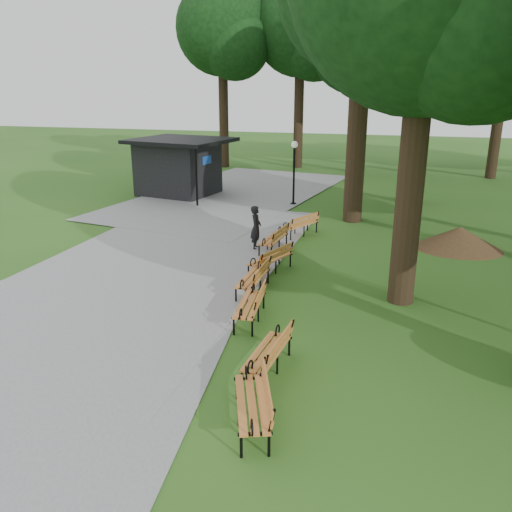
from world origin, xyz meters
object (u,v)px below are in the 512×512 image
(bench_3, at_px, (253,278))
(bench_4, at_px, (270,259))
(lamp_post, at_px, (294,159))
(dirt_mound, at_px, (459,238))
(person, at_px, (256,228))
(bench_1, at_px, (267,353))
(bench_6, at_px, (300,225))
(bench_5, at_px, (273,239))
(bench_0, at_px, (252,403))
(bench_2, at_px, (249,305))
(kiosk, at_px, (178,167))

(bench_3, xyz_separation_m, bench_4, (0.07, 1.76, 0.00))
(lamp_post, relative_size, dirt_mound, 1.19)
(person, distance_m, bench_1, 8.45)
(bench_6, bearing_deg, bench_5, 13.15)
(bench_0, xyz_separation_m, bench_1, (-0.17, 1.80, 0.00))
(bench_0, bearing_deg, bench_3, 175.92)
(bench_2, distance_m, bench_4, 3.60)
(bench_0, bearing_deg, bench_5, 171.85)
(lamp_post, xyz_separation_m, bench_0, (2.70, -17.25, -1.76))
(bench_0, distance_m, bench_6, 12.07)
(lamp_post, height_order, bench_0, lamp_post)
(kiosk, xyz_separation_m, bench_0, (9.04, -18.18, -1.02))
(bench_5, bearing_deg, bench_3, 11.07)
(person, height_order, bench_5, person)
(bench_3, bearing_deg, dirt_mound, 136.38)
(bench_0, distance_m, bench_4, 7.79)
(kiosk, height_order, bench_3, kiosk)
(dirt_mound, distance_m, bench_0, 12.56)
(lamp_post, bearing_deg, bench_5, -84.17)
(lamp_post, bearing_deg, dirt_mound, -37.77)
(dirt_mound, bearing_deg, person, -164.84)
(lamp_post, distance_m, bench_0, 17.55)
(bench_2, xyz_separation_m, bench_3, (-0.42, 1.82, 0.00))
(dirt_mound, bearing_deg, bench_6, 177.90)
(kiosk, relative_size, bench_2, 2.46)
(lamp_post, distance_m, bench_3, 11.55)
(bench_4, bearing_deg, lamp_post, -151.40)
(kiosk, relative_size, bench_4, 2.46)
(person, bearing_deg, bench_0, -173.06)
(lamp_post, relative_size, bench_3, 1.60)
(bench_2, bearing_deg, bench_0, 11.30)
(kiosk, distance_m, bench_3, 14.41)
(dirt_mound, relative_size, bench_5, 1.35)
(bench_1, relative_size, bench_5, 1.00)
(bench_4, xyz_separation_m, bench_5, (-0.41, 2.18, 0.00))
(bench_5, bearing_deg, bench_0, 17.35)
(lamp_post, bearing_deg, person, -89.13)
(bench_4, distance_m, bench_6, 4.35)
(person, relative_size, bench_0, 0.83)
(bench_2, height_order, bench_6, same)
(bench_4, bearing_deg, bench_5, -147.64)
(bench_4, bearing_deg, kiosk, -122.85)
(kiosk, height_order, bench_0, kiosk)
(lamp_post, xyz_separation_m, bench_5, (0.76, -7.43, -1.76))
(bench_0, bearing_deg, dirt_mound, 140.31)
(bench_6, bearing_deg, person, -2.40)
(bench_0, bearing_deg, lamp_post, 169.57)
(lamp_post, xyz_separation_m, dirt_mound, (7.07, -5.48, -1.79))
(person, distance_m, bench_2, 6.01)
(bench_6, bearing_deg, dirt_mound, 114.76)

